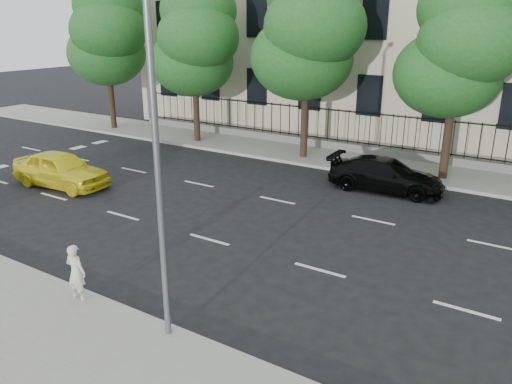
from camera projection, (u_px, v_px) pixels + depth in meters
ground at (157, 270)px, 14.42m from camera, size 120.00×120.00×0.00m
near_sidewalk at (34, 338)px, 11.19m from camera, size 60.00×4.00×0.15m
far_sidewalk at (345, 160)px, 25.61m from camera, size 60.00×4.00×0.15m
lane_markings at (247, 218)px, 18.22m from camera, size 49.60×4.62×0.01m
crosswalk at (13, 164)px, 25.15m from camera, size 0.50×12.10×0.01m
iron_fence at (358, 142)px, 26.78m from camera, size 30.00×0.50×2.20m
street_light at (172, 108)px, 10.08m from camera, size 0.25×3.32×8.05m
tree_a at (108, 33)px, 31.17m from camera, size 5.71×5.31×9.39m
tree_b at (196, 40)px, 27.74m from camera, size 5.53×5.12×8.97m
tree_c at (309, 30)px, 24.03m from camera, size 5.89×5.50×9.80m
tree_d at (461, 46)px, 20.69m from camera, size 5.34×4.94×8.84m
yellow_taxi at (61, 169)px, 21.48m from camera, size 4.65×2.15×1.54m
black_sedan at (386, 175)px, 20.97m from camera, size 4.90×2.21×1.39m
woman_near at (76, 272)px, 12.41m from camera, size 0.58×0.42×1.49m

